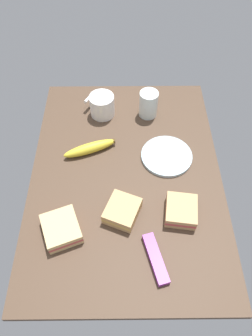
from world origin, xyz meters
TOP-DOWN VIEW (x-y plane):
  - tabletop at (0.00, 0.00)cm, footprint 90.00×64.00cm
  - plate_of_food at (6.80, -14.29)cm, footprint 17.85×17.85cm
  - coffee_mug_black at (28.66, 8.93)cm, footprint 10.03×11.77cm
  - sandwich_main at (-15.56, -16.61)cm, footprint 11.44×10.57cm
  - sandwich_side at (-15.47, 1.25)cm, footprint 13.13×12.56cm
  - sandwich_extra at (-21.22, 19.08)cm, footprint 14.07×13.42cm
  - glass_of_milk at (28.26, -8.75)cm, footprint 7.07×7.07cm
  - banana at (9.50, 12.63)cm, footprint 10.29×18.93cm
  - snack_bar at (-29.91, -8.02)cm, footprint 15.06×7.07cm

SIDE VIEW (x-z plane):
  - tabletop at x=0.00cm, z-range 0.00..2.00cm
  - plate_of_food at x=6.80cm, z-range 2.00..3.20cm
  - snack_bar at x=-29.91cm, z-range 2.00..4.00cm
  - banana at x=9.50cm, z-range 2.00..5.75cm
  - sandwich_extra at x=-21.22cm, z-range 2.00..6.40cm
  - sandwich_main at x=-15.56cm, z-range 2.00..6.40cm
  - sandwich_side at x=-15.47cm, z-range 2.00..6.40cm
  - coffee_mug_black at x=28.66cm, z-range 2.13..10.68cm
  - glass_of_milk at x=28.26cm, z-range 1.52..11.94cm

